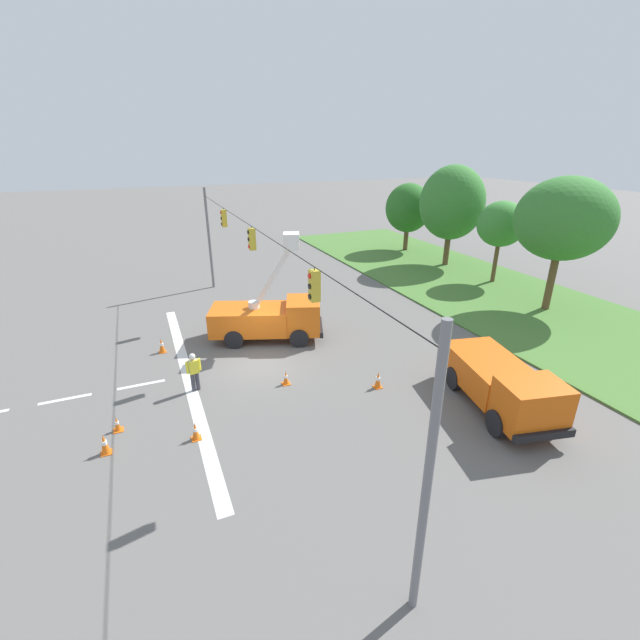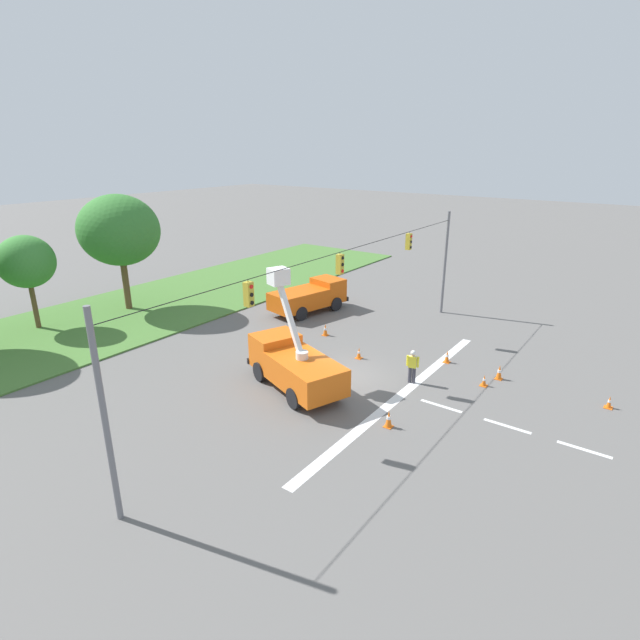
{
  "view_description": "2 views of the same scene",
  "coord_description": "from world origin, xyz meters",
  "px_view_note": "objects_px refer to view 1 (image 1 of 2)",
  "views": [
    {
      "loc": [
        18.33,
        -4.61,
        9.94
      ],
      "look_at": [
        -1.0,
        3.58,
        1.28
      ],
      "focal_mm": 24.0,
      "sensor_mm": 36.0,
      "label": 1
    },
    {
      "loc": [
        -19.86,
        -12.91,
        11.38
      ],
      "look_at": [
        0.89,
        2.05,
        2.42
      ],
      "focal_mm": 28.0,
      "sensor_mm": 36.0,
      "label": 2
    }
  ],
  "objects_px": {
    "utility_truck_bucket_lift": "(269,316)",
    "utility_truck_support_near": "(502,383)",
    "tree_west": "(452,203)",
    "traffic_cone_mid_left": "(378,380)",
    "traffic_cone_lane_edge_a": "(117,424)",
    "tree_east": "(564,219)",
    "traffic_cone_foreground_left": "(162,345)",
    "traffic_cone_near_bucket": "(104,444)",
    "tree_far_west": "(408,208)",
    "traffic_cone_foreground_right": "(195,431)",
    "traffic_cone_mid_right": "(286,378)",
    "road_worker": "(194,370)",
    "tree_centre": "(501,224)"
  },
  "relations": [
    {
      "from": "utility_truck_bucket_lift",
      "to": "utility_truck_support_near",
      "type": "distance_m",
      "value": 12.0
    },
    {
      "from": "tree_west",
      "to": "traffic_cone_mid_left",
      "type": "bearing_deg",
      "value": -45.54
    },
    {
      "from": "utility_truck_support_near",
      "to": "traffic_cone_mid_left",
      "type": "xyz_separation_m",
      "value": [
        -3.28,
        -3.69,
        -0.77
      ]
    },
    {
      "from": "traffic_cone_lane_edge_a",
      "to": "utility_truck_bucket_lift",
      "type": "bearing_deg",
      "value": 126.53
    },
    {
      "from": "tree_east",
      "to": "utility_truck_support_near",
      "type": "height_order",
      "value": "tree_east"
    },
    {
      "from": "traffic_cone_foreground_left",
      "to": "traffic_cone_near_bucket",
      "type": "relative_size",
      "value": 1.01
    },
    {
      "from": "utility_truck_bucket_lift",
      "to": "tree_east",
      "type": "bearing_deg",
      "value": 81.34
    },
    {
      "from": "tree_west",
      "to": "traffic_cone_lane_edge_a",
      "type": "distance_m",
      "value": 30.46
    },
    {
      "from": "tree_west",
      "to": "tree_far_west",
      "type": "bearing_deg",
      "value": -179.14
    },
    {
      "from": "traffic_cone_foreground_right",
      "to": "traffic_cone_mid_right",
      "type": "distance_m",
      "value": 4.87
    },
    {
      "from": "tree_far_west",
      "to": "utility_truck_support_near",
      "type": "relative_size",
      "value": 1.06
    },
    {
      "from": "tree_east",
      "to": "traffic_cone_lane_edge_a",
      "type": "height_order",
      "value": "tree_east"
    },
    {
      "from": "utility_truck_bucket_lift",
      "to": "tree_far_west",
      "type": "bearing_deg",
      "value": 128.75
    },
    {
      "from": "tree_west",
      "to": "traffic_cone_foreground_left",
      "type": "bearing_deg",
      "value": -71.38
    },
    {
      "from": "traffic_cone_mid_left",
      "to": "traffic_cone_lane_edge_a",
      "type": "relative_size",
      "value": 1.28
    },
    {
      "from": "tree_east",
      "to": "road_worker",
      "type": "distance_m",
      "value": 22.74
    },
    {
      "from": "traffic_cone_lane_edge_a",
      "to": "tree_east",
      "type": "bearing_deg",
      "value": 96.69
    },
    {
      "from": "traffic_cone_lane_edge_a",
      "to": "traffic_cone_mid_right",
      "type": "bearing_deg",
      "value": 96.1
    },
    {
      "from": "tree_far_west",
      "to": "traffic_cone_near_bucket",
      "type": "height_order",
      "value": "tree_far_west"
    },
    {
      "from": "traffic_cone_mid_right",
      "to": "traffic_cone_mid_left",
      "type": "bearing_deg",
      "value": 63.01
    },
    {
      "from": "road_worker",
      "to": "traffic_cone_mid_left",
      "type": "bearing_deg",
      "value": 68.6
    },
    {
      "from": "tree_far_west",
      "to": "utility_truck_bucket_lift",
      "type": "relative_size",
      "value": 1.02
    },
    {
      "from": "traffic_cone_mid_left",
      "to": "traffic_cone_lane_edge_a",
      "type": "distance_m",
      "value": 10.57
    },
    {
      "from": "tree_east",
      "to": "traffic_cone_lane_edge_a",
      "type": "distance_m",
      "value": 26.07
    },
    {
      "from": "tree_far_west",
      "to": "traffic_cone_mid_right",
      "type": "relative_size",
      "value": 10.03
    },
    {
      "from": "tree_centre",
      "to": "traffic_cone_foreground_left",
      "type": "xyz_separation_m",
      "value": [
        2.69,
        -24.49,
        -4.08
      ]
    },
    {
      "from": "tree_far_west",
      "to": "traffic_cone_foreground_right",
      "type": "height_order",
      "value": "tree_far_west"
    },
    {
      "from": "utility_truck_support_near",
      "to": "road_worker",
      "type": "relative_size",
      "value": 3.49
    },
    {
      "from": "traffic_cone_foreground_left",
      "to": "tree_west",
      "type": "bearing_deg",
      "value": 108.62
    },
    {
      "from": "traffic_cone_foreground_left",
      "to": "utility_truck_bucket_lift",
      "type": "bearing_deg",
      "value": 84.25
    },
    {
      "from": "tree_centre",
      "to": "utility_truck_support_near",
      "type": "relative_size",
      "value": 1.0
    },
    {
      "from": "tree_west",
      "to": "traffic_cone_near_bucket",
      "type": "height_order",
      "value": "tree_west"
    },
    {
      "from": "utility_truck_bucket_lift",
      "to": "traffic_cone_mid_right",
      "type": "xyz_separation_m",
      "value": [
        4.92,
        -0.76,
        -1.02
      ]
    },
    {
      "from": "traffic_cone_foreground_left",
      "to": "traffic_cone_lane_edge_a",
      "type": "xyz_separation_m",
      "value": [
        6.22,
        -2.02,
        -0.11
      ]
    },
    {
      "from": "road_worker",
      "to": "traffic_cone_lane_edge_a",
      "type": "bearing_deg",
      "value": -60.07
    },
    {
      "from": "tree_far_west",
      "to": "traffic_cone_mid_left",
      "type": "xyz_separation_m",
      "value": [
        21.71,
        -15.74,
        -3.81
      ]
    },
    {
      "from": "tree_west",
      "to": "traffic_cone_mid_right",
      "type": "height_order",
      "value": "tree_west"
    },
    {
      "from": "tree_far_west",
      "to": "traffic_cone_foreground_right",
      "type": "bearing_deg",
      "value": -46.73
    },
    {
      "from": "utility_truck_bucket_lift",
      "to": "traffic_cone_foreground_left",
      "type": "relative_size",
      "value": 8.17
    },
    {
      "from": "tree_centre",
      "to": "tree_east",
      "type": "distance_m",
      "value": 6.21
    },
    {
      "from": "traffic_cone_mid_left",
      "to": "utility_truck_support_near",
      "type": "bearing_deg",
      "value": 48.35
    },
    {
      "from": "utility_truck_support_near",
      "to": "traffic_cone_mid_right",
      "type": "relative_size",
      "value": 9.48
    },
    {
      "from": "tree_west",
      "to": "tree_east",
      "type": "height_order",
      "value": "tree_west"
    },
    {
      "from": "tree_centre",
      "to": "traffic_cone_mid_left",
      "type": "height_order",
      "value": "tree_centre"
    },
    {
      "from": "tree_far_west",
      "to": "traffic_cone_foreground_left",
      "type": "relative_size",
      "value": 8.29
    },
    {
      "from": "traffic_cone_lane_edge_a",
      "to": "traffic_cone_foreground_right",
      "type": "bearing_deg",
      "value": 57.96
    },
    {
      "from": "tree_west",
      "to": "traffic_cone_lane_edge_a",
      "type": "relative_size",
      "value": 14.05
    },
    {
      "from": "tree_far_west",
      "to": "traffic_cone_foreground_left",
      "type": "bearing_deg",
      "value": -59.32
    },
    {
      "from": "tree_west",
      "to": "traffic_cone_lane_edge_a",
      "type": "xyz_separation_m",
      "value": [
        14.42,
        -26.34,
        -5.09
      ]
    },
    {
      "from": "road_worker",
      "to": "traffic_cone_near_bucket",
      "type": "relative_size",
      "value": 2.27
    }
  ]
}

